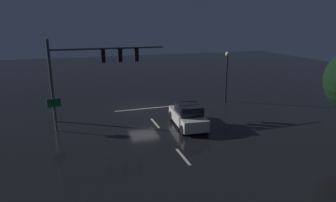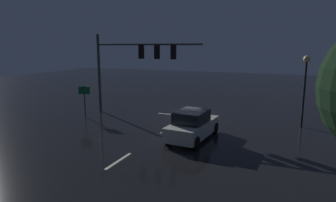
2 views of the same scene
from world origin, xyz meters
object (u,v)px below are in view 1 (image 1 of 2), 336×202
street_lamp_left_kerb (227,67)px  route_sign (54,107)px  traffic_signal_assembly (95,63)px  car_approaching (188,116)px

street_lamp_left_kerb → route_sign: street_lamp_left_kerb is taller
street_lamp_left_kerb → route_sign: size_ratio=1.96×
traffic_signal_assembly → car_approaching: bearing=145.9°
car_approaching → route_sign: route_sign is taller
traffic_signal_assembly → street_lamp_left_kerb: traffic_signal_assembly is taller
traffic_signal_assembly → route_sign: traffic_signal_assembly is taller
traffic_signal_assembly → car_approaching: traffic_signal_assembly is taller
car_approaching → street_lamp_left_kerb: 8.33m
car_approaching → street_lamp_left_kerb: size_ratio=0.94×
car_approaching → route_sign: (9.20, -1.90, 0.96)m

